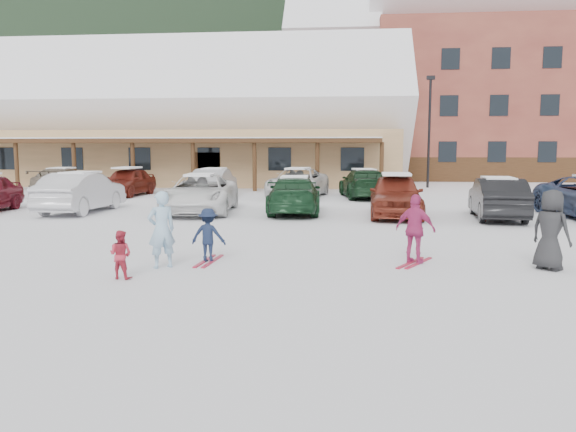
# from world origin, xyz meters

# --- Properties ---
(ground) EXTENTS (160.00, 160.00, 0.00)m
(ground) POSITION_xyz_m (0.00, 0.00, 0.00)
(ground) COLOR white
(ground) RESTS_ON ground
(forested_hillside) EXTENTS (300.00, 70.00, 38.00)m
(forested_hillside) POSITION_xyz_m (0.00, 85.00, 19.00)
(forested_hillside) COLOR black
(forested_hillside) RESTS_ON ground
(day_lodge) EXTENTS (29.12, 12.50, 10.38)m
(day_lodge) POSITION_xyz_m (-9.00, 27.96, 3.94)
(day_lodge) COLOR tan
(day_lodge) RESTS_ON ground
(alpine_hotel) EXTENTS (31.48, 14.01, 21.48)m
(alpine_hotel) POSITION_xyz_m (14.27, 38.00, 8.63)
(alpine_hotel) COLOR brown
(alpine_hotel) RESTS_ON ground
(lamp_post) EXTENTS (0.50, 0.25, 6.89)m
(lamp_post) POSITION_xyz_m (6.75, 24.83, 3.85)
(lamp_post) COLOR black
(lamp_post) RESTS_ON ground
(conifer_2) EXTENTS (5.28, 5.28, 12.24)m
(conifer_2) POSITION_xyz_m (-30.00, 42.00, 6.83)
(conifer_2) COLOR black
(conifer_2) RESTS_ON ground
(conifer_3) EXTENTS (3.96, 3.96, 9.18)m
(conifer_3) POSITION_xyz_m (6.00, 44.00, 5.12)
(conifer_3) COLOR black
(conifer_3) RESTS_ON ground
(adult_skier) EXTENTS (0.70, 0.66, 1.60)m
(adult_skier) POSITION_xyz_m (-2.23, 0.05, 0.80)
(adult_skier) COLOR #9AC2DE
(adult_skier) RESTS_ON ground
(toddler_red) EXTENTS (0.50, 0.42, 0.93)m
(toddler_red) POSITION_xyz_m (-2.70, -0.98, 0.47)
(toddler_red) COLOR #B92A3E
(toddler_red) RESTS_ON ground
(child_navy) EXTENTS (0.79, 0.49, 1.18)m
(child_navy) POSITION_xyz_m (-1.42, 0.76, 0.59)
(child_navy) COLOR #141F3A
(child_navy) RESTS_ON ground
(skis_child_navy) EXTENTS (0.30, 1.41, 0.03)m
(skis_child_navy) POSITION_xyz_m (-1.42, 0.76, 0.01)
(skis_child_navy) COLOR #A81833
(skis_child_navy) RESTS_ON ground
(child_magenta) EXTENTS (0.95, 0.74, 1.50)m
(child_magenta) POSITION_xyz_m (3.04, 1.00, 0.75)
(child_magenta) COLOR #B7306D
(child_magenta) RESTS_ON ground
(skis_child_magenta) EXTENTS (0.85, 1.33, 0.03)m
(skis_child_magenta) POSITION_xyz_m (3.04, 1.00, 0.01)
(skis_child_magenta) COLOR #A81833
(skis_child_magenta) RESTS_ON ground
(bystander_dark) EXTENTS (0.92, 0.95, 1.64)m
(bystander_dark) POSITION_xyz_m (5.70, 0.65, 0.82)
(bystander_dark) COLOR #272729
(bystander_dark) RESTS_ON ground
(parked_car_1) EXTENTS (1.72, 4.71, 1.54)m
(parked_car_1) POSITION_xyz_m (-8.57, 9.60, 0.77)
(parked_car_1) COLOR silver
(parked_car_1) RESTS_ON ground
(parked_car_2) EXTENTS (2.88, 5.48, 1.47)m
(parked_car_2) POSITION_xyz_m (-3.96, 9.91, 0.74)
(parked_car_2) COLOR white
(parked_car_2) RESTS_ON ground
(parked_car_3) EXTENTS (2.17, 4.88, 1.39)m
(parked_car_3) POSITION_xyz_m (-0.36, 10.09, 0.69)
(parked_car_3) COLOR #173C21
(parked_car_3) RESTS_ON ground
(parked_car_4) EXTENTS (2.04, 4.64, 1.55)m
(parked_car_4) POSITION_xyz_m (3.38, 9.42, 0.78)
(parked_car_4) COLOR maroon
(parked_car_4) RESTS_ON ground
(parked_car_5) EXTENTS (1.96, 4.50, 1.44)m
(parked_car_5) POSITION_xyz_m (6.86, 9.08, 0.72)
(parked_car_5) COLOR black
(parked_car_5) RESTS_ON ground
(parked_car_7) EXTENTS (2.52, 5.06, 1.41)m
(parked_car_7) POSITION_xyz_m (-13.53, 17.61, 0.71)
(parked_car_7) COLOR #7E6F5D
(parked_car_7) RESTS_ON ground
(parked_car_8) EXTENTS (1.98, 4.39, 1.47)m
(parked_car_8) POSITION_xyz_m (-9.70, 17.09, 0.73)
(parked_car_8) COLOR maroon
(parked_car_8) RESTS_ON ground
(parked_car_9) EXTENTS (1.55, 4.40, 1.45)m
(parked_car_9) POSITION_xyz_m (-5.01, 16.71, 0.72)
(parked_car_9) COLOR #ABACB1
(parked_car_9) RESTS_ON ground
(parked_car_10) EXTENTS (3.15, 5.56, 1.47)m
(parked_car_10) POSITION_xyz_m (-0.80, 17.06, 0.73)
(parked_car_10) COLOR silver
(parked_car_10) RESTS_ON ground
(parked_car_11) EXTENTS (2.65, 5.16, 1.43)m
(parked_car_11) POSITION_xyz_m (2.48, 17.00, 0.72)
(parked_car_11) COLOR #14311B
(parked_car_11) RESTS_ON ground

